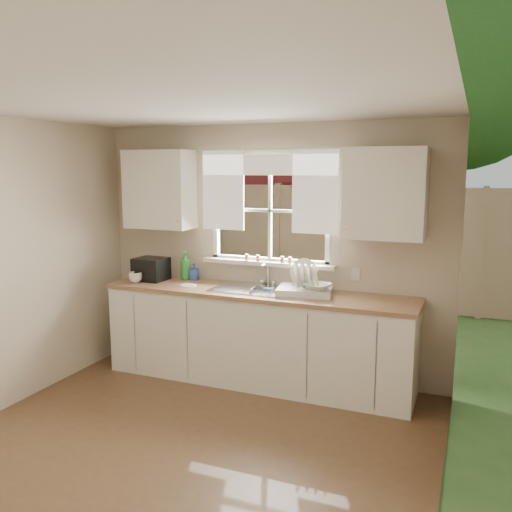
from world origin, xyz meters
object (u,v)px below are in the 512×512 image
at_px(dish_rack, 305,287).
at_px(soap_bottle_a, 185,265).
at_px(black_appliance, 151,269).
at_px(cup, 135,277).

height_order(dish_rack, soap_bottle_a, dish_rack).
xyz_separation_m(soap_bottle_a, black_appliance, (-0.32, -0.16, -0.04)).
bearing_deg(cup, soap_bottle_a, 30.64).
bearing_deg(cup, black_appliance, 56.64).
relative_size(soap_bottle_a, cup, 2.25).
relative_size(dish_rack, soap_bottle_a, 1.80).
distance_m(dish_rack, black_appliance, 1.68).
xyz_separation_m(dish_rack, soap_bottle_a, (-1.36, 0.16, 0.09)).
height_order(cup, black_appliance, black_appliance).
bearing_deg(black_appliance, soap_bottle_a, 28.70).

